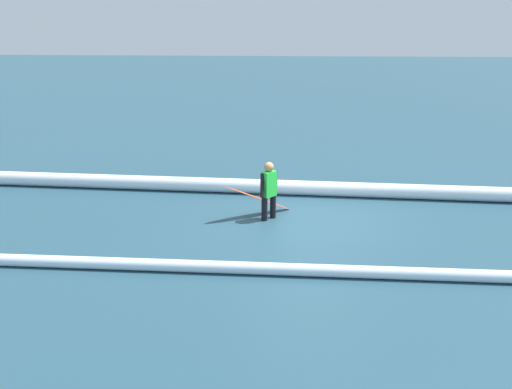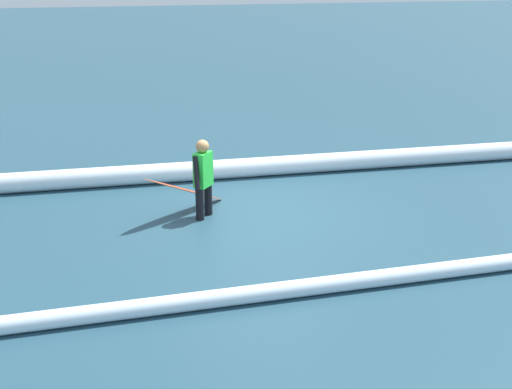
{
  "view_description": "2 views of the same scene",
  "coord_description": "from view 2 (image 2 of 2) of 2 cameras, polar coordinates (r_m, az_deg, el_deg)",
  "views": [
    {
      "loc": [
        0.31,
        12.92,
        4.5
      ],
      "look_at": [
        1.17,
        1.13,
        0.98
      ],
      "focal_mm": 41.62,
      "sensor_mm": 36.0,
      "label": 1
    },
    {
      "loc": [
        2.9,
        10.17,
        4.08
      ],
      "look_at": [
        0.54,
        1.63,
        0.98
      ],
      "focal_mm": 46.05,
      "sensor_mm": 36.0,
      "label": 2
    }
  ],
  "objects": [
    {
      "name": "ground_plane",
      "position": [
        11.34,
        0.45,
        -1.79
      ],
      "size": [
        124.86,
        124.86,
        0.0
      ],
      "primitive_type": "plane",
      "color": "#244757"
    },
    {
      "name": "surfer",
      "position": [
        11.04,
        -4.6,
        1.68
      ],
      "size": [
        0.38,
        0.54,
        1.36
      ],
      "rotation": [
        0.0,
        0.0,
        3.98
      ],
      "color": "black",
      "rests_on": "ground_plane"
    },
    {
      "name": "surfboard",
      "position": [
        11.33,
        -6.16,
        0.39
      ],
      "size": [
        1.64,
        1.28,
        0.89
      ],
      "color": "#E55926",
      "rests_on": "ground_plane"
    },
    {
      "name": "wave_crest_foreground",
      "position": [
        13.78,
        6.27,
        2.8
      ],
      "size": [
        25.48,
        1.63,
        0.39
      ],
      "primitive_type": "cylinder",
      "rotation": [
        0.0,
        1.57,
        -0.05
      ],
      "color": "white",
      "rests_on": "ground_plane"
    },
    {
      "name": "wave_crest_midground",
      "position": [
        8.52,
        1.22,
        -8.46
      ],
      "size": [
        14.86,
        0.39,
        0.23
      ],
      "primitive_type": "cylinder",
      "rotation": [
        0.0,
        1.57,
        -0.01
      ],
      "color": "white",
      "rests_on": "ground_plane"
    }
  ]
}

